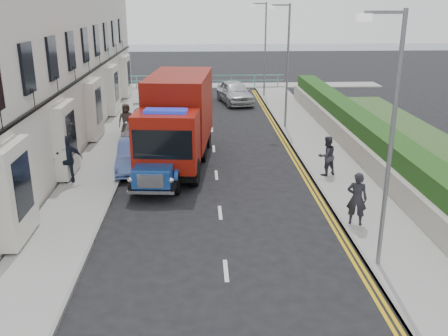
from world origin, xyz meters
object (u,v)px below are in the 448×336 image
Objects in this scene: lamp_mid at (286,59)px; parked_car_front at (157,152)px; red_lorry at (178,118)px; pedestrian_east_near at (357,199)px; lamp_near at (388,130)px; lamp_far at (264,44)px; bedford_lorry at (158,162)px.

lamp_mid is 1.58× the size of parked_car_front.
pedestrian_east_near is (6.11, -7.32, -1.08)m from red_lorry.
red_lorry is at bearing 48.69° from parked_car_front.
pedestrian_east_near is (0.24, -13.39, -2.97)m from lamp_mid.
lamp_near is at bearing 106.08° from pedestrian_east_near.
lamp_near and lamp_far have the same top height.
pedestrian_east_near is (0.24, -23.39, -2.97)m from lamp_far.
lamp_near is 3.87× the size of pedestrian_east_near.
parked_car_front is 9.50m from pedestrian_east_near.
lamp_far is at bearing 75.94° from red_lorry.
parked_car_front is (-0.91, -0.93, -1.35)m from red_lorry.
lamp_far is at bearing 71.47° from parked_car_front.
parked_car_front is (-0.25, 2.27, -0.28)m from bedford_lorry.
lamp_mid is 13.72m from pedestrian_east_near.
lamp_far is 23.58m from pedestrian_east_near.
parked_car_front is at bearing -20.95° from pedestrian_east_near.
lamp_mid reaches higher than red_lorry.
red_lorry is (0.66, 3.20, 1.07)m from bedford_lorry.
pedestrian_east_near is (6.77, -4.12, -0.01)m from bedford_lorry.
lamp_far is 1.43× the size of bedford_lorry.
lamp_mid is at bearing -90.00° from lamp_far.
lamp_near is 26.00m from lamp_far.
bedford_lorry reaches higher than pedestrian_east_near.
lamp_near is 11.72m from parked_car_front.
lamp_far reaches higher than pedestrian_east_near.
pedestrian_east_near is at bearing 84.71° from lamp_near.
lamp_far is 0.90× the size of red_lorry.
pedestrian_east_near is at bearing -89.41° from lamp_far.
parked_car_front is 2.45× the size of pedestrian_east_near.
lamp_mid is 0.90× the size of red_lorry.
red_lorry is at bearing 120.58° from lamp_near.
parked_car_front is at bearing -128.53° from red_lorry.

